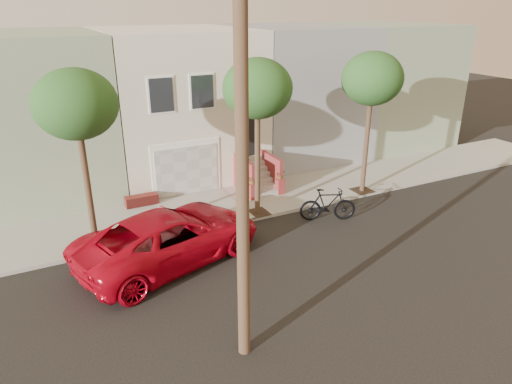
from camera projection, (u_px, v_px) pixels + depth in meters
name	position (u px, v px, depth m)	size (l,w,h in m)	color
ground	(283.00, 265.00, 15.81)	(90.00, 90.00, 0.00)	black
sidewalk	(222.00, 206.00, 20.20)	(40.00, 3.70, 0.15)	#9C998D
house_row	(175.00, 101.00, 23.67)	(33.10, 11.70, 7.00)	silver
tree_left	(76.00, 106.00, 14.74)	(2.70, 2.57, 6.30)	#2D2116
tree_mid	(258.00, 90.00, 17.46)	(2.70, 2.57, 6.30)	#2D2116
tree_right	(372.00, 80.00, 19.76)	(2.70, 2.57, 6.30)	#2D2116
pickup_truck	(170.00, 237.00, 15.76)	(3.01, 6.53, 1.81)	#B30618
motorcycle	(328.00, 205.00, 18.84)	(0.65, 2.29, 1.38)	black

